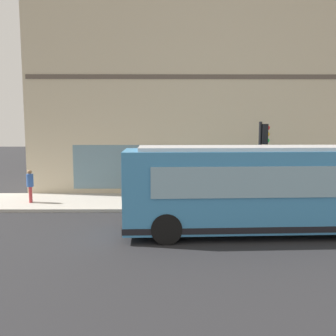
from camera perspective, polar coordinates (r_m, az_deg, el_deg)
name	(u,v)px	position (r m, az deg, el deg)	size (l,w,h in m)	color
ground	(190,229)	(13.04, 3.68, -9.97)	(120.00, 120.00, 0.00)	#262628
sidewalk_curb	(184,202)	(17.42, 2.64, -5.51)	(3.90, 40.00, 0.15)	#B2ADA3
building_corner	(180,95)	(22.66, 1.99, 11.89)	(7.18, 17.06, 11.69)	beige
city_bus_nearside	(266,189)	(12.85, 15.73, -3.33)	(2.97, 10.14, 3.07)	#3F8CC6
traffic_light_near_corner	(263,148)	(16.23, 15.19, 3.20)	(0.32, 0.49, 3.84)	black
fire_hydrant	(236,194)	(17.31, 11.09, -4.23)	(0.35, 0.35, 0.74)	yellow
pedestrian_by_light_pole	(137,178)	(18.38, -5.05, -1.64)	(0.32, 0.32, 1.67)	gold
pedestrian_near_hydrant	(279,181)	(18.44, 17.68, -2.03)	(0.32, 0.32, 1.60)	gold
pedestrian_walking_along_curb	(321,179)	(19.33, 23.66, -1.65)	(0.32, 0.32, 1.72)	silver
pedestrian_near_building_entrance	(30,184)	(18.00, -21.59, -2.42)	(0.32, 0.32, 1.58)	#B23338
newspaper_vending_box	(156,187)	(18.40, -1.97, -3.20)	(0.44, 0.42, 0.90)	#BF3F19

